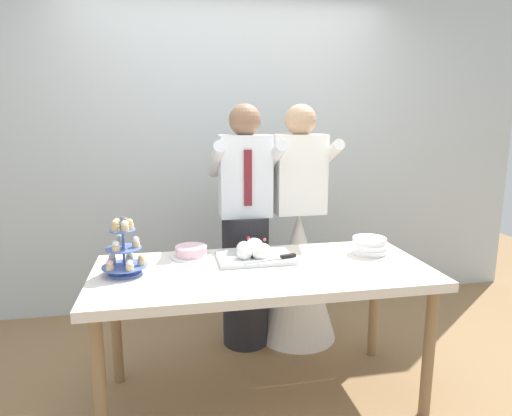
% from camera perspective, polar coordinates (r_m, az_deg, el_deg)
% --- Properties ---
extents(ground_plane, '(8.00, 8.00, 0.00)m').
position_cam_1_polar(ground_plane, '(2.76, 0.82, -23.05)').
color(ground_plane, olive).
extents(rear_wall, '(5.20, 0.10, 2.90)m').
position_cam_1_polar(rear_wall, '(3.66, -3.68, 9.63)').
color(rear_wall, silver).
rests_on(rear_wall, ground_plane).
extents(dessert_table, '(1.80, 0.80, 0.78)m').
position_cam_1_polar(dessert_table, '(2.44, 0.87, -9.34)').
color(dessert_table, silver).
rests_on(dessert_table, ground_plane).
extents(cupcake_stand, '(0.23, 0.23, 0.31)m').
position_cam_1_polar(cupcake_stand, '(2.37, -16.60, -5.31)').
color(cupcake_stand, '#4C66B2').
rests_on(cupcake_stand, dessert_table).
extents(main_cake_tray, '(0.43, 0.31, 0.13)m').
position_cam_1_polar(main_cake_tray, '(2.54, -0.25, -5.76)').
color(main_cake_tray, silver).
rests_on(main_cake_tray, dessert_table).
extents(plate_stack, '(0.20, 0.20, 0.10)m').
position_cam_1_polar(plate_stack, '(2.73, 14.39, -4.68)').
color(plate_stack, white).
rests_on(plate_stack, dessert_table).
extents(round_cake, '(0.24, 0.24, 0.06)m').
position_cam_1_polar(round_cake, '(2.61, -8.31, -5.61)').
color(round_cake, white).
rests_on(round_cake, dessert_table).
extents(person_groom, '(0.46, 0.49, 1.66)m').
position_cam_1_polar(person_groom, '(3.04, -1.37, -4.20)').
color(person_groom, '#232328').
rests_on(person_groom, ground_plane).
extents(person_bride, '(0.56, 0.56, 1.66)m').
position_cam_1_polar(person_bride, '(3.18, 5.41, -6.57)').
color(person_bride, white).
rests_on(person_bride, ground_plane).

